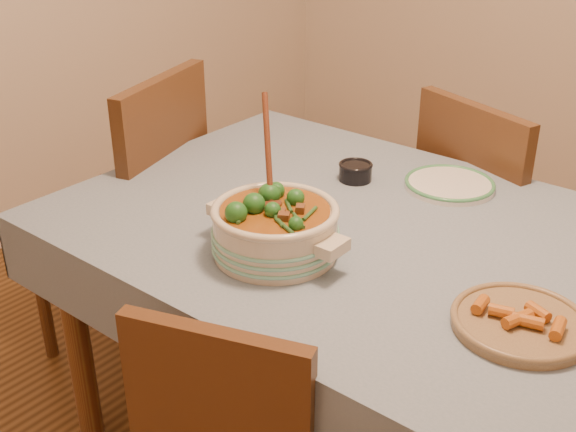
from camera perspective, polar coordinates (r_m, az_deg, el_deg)
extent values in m
cube|color=brown|center=(1.77, 7.95, -2.40)|extent=(1.60, 1.00, 0.05)
cube|color=gray|center=(1.76, 8.01, -1.60)|extent=(1.68, 1.08, 0.01)
cylinder|color=brown|center=(2.15, -16.26, -9.45)|extent=(0.07, 0.07, 0.70)
cylinder|color=brown|center=(2.63, -1.11, -1.15)|extent=(0.07, 0.07, 0.70)
cylinder|color=beige|center=(1.64, -1.01, -1.29)|extent=(0.28, 0.28, 0.11)
torus|color=beige|center=(1.61, -1.03, 0.45)|extent=(0.29, 0.29, 0.02)
cube|color=beige|center=(1.54, 3.53, -2.48)|extent=(0.05, 0.08, 0.03)
cube|color=beige|center=(1.72, -5.08, 0.76)|extent=(0.05, 0.08, 0.03)
cylinder|color=#9A4F16|center=(1.61, -1.02, 0.22)|extent=(0.25, 0.25, 0.02)
cylinder|color=silver|center=(2.03, 12.64, 2.40)|extent=(0.30, 0.30, 0.02)
torus|color=#3F8C57|center=(2.03, 12.66, 2.59)|extent=(0.25, 0.25, 0.01)
cylinder|color=black|center=(2.04, 5.35, 3.46)|extent=(0.11, 0.11, 0.05)
torus|color=black|center=(2.03, 5.38, 4.06)|extent=(0.10, 0.10, 0.01)
cylinder|color=black|center=(2.03, 5.37, 3.82)|extent=(0.08, 0.08, 0.01)
cylinder|color=#917950|center=(1.48, 17.86, -8.13)|extent=(0.28, 0.28, 0.02)
torus|color=#917950|center=(1.47, 17.91, -7.83)|extent=(0.27, 0.27, 0.01)
cube|color=#542F19|center=(2.49, 16.64, -1.06)|extent=(0.55, 0.55, 0.04)
cube|color=#542F19|center=(2.26, 14.01, 2.91)|extent=(0.42, 0.18, 0.46)
cylinder|color=#542F19|center=(2.64, 21.68, -6.10)|extent=(0.04, 0.04, 0.46)
cylinder|color=#542F19|center=(2.83, 15.88, -2.81)|extent=(0.04, 0.04, 0.46)
cylinder|color=#542F19|center=(2.39, 16.10, -8.88)|extent=(0.04, 0.04, 0.46)
cylinder|color=#542F19|center=(2.60, 10.20, -5.00)|extent=(0.04, 0.04, 0.46)
cube|color=#542F19|center=(1.44, -5.55, -15.61)|extent=(0.37, 0.16, 0.41)
cube|color=#542F19|center=(2.48, -13.33, 0.04)|extent=(0.57, 0.57, 0.04)
cube|color=#542F19|center=(2.27, -9.64, 4.71)|extent=(0.17, 0.46, 0.49)
cylinder|color=#542F19|center=(2.84, -13.83, -2.08)|extent=(0.04, 0.04, 0.49)
cylinder|color=#542F19|center=(2.58, -18.86, -5.93)|extent=(0.04, 0.04, 0.49)
cylinder|color=#542F19|center=(2.65, -6.82, -3.71)|extent=(0.04, 0.04, 0.49)
cylinder|color=#542F19|center=(2.37, -11.47, -8.14)|extent=(0.04, 0.04, 0.49)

